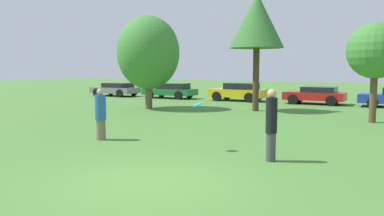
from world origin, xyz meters
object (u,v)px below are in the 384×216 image
Objects in this scene: tree_0 at (148,53)px; parked_car_grey at (116,89)px; tree_1 at (257,21)px; parked_car_yellow at (239,91)px; parked_car_green at (171,90)px; parked_car_red at (316,95)px; person_thrower at (101,114)px; tree_2 at (375,51)px; person_catcher at (271,124)px; frisbee at (197,105)px.

tree_0 reaches higher than parked_car_grey.
parked_car_yellow is at bearing 120.30° from tree_1.
parked_car_green is at bearing -178.17° from parked_car_grey.
parked_car_grey is at bearing 1.83° from parked_car_green.
tree_1 is 1.61× the size of parked_car_grey.
parked_car_grey is 16.14m from parked_car_red.
tree_0 is 11.13m from parked_car_grey.
person_thrower is 0.41× the size of parked_car_green.
tree_2 reaches higher than parked_car_green.
parked_car_red is at bearing -80.25° from person_catcher.
tree_2 is 1.12× the size of parked_car_red.
tree_0 reaches higher than person_catcher.
person_thrower is at bearing 95.64° from parked_car_yellow.
tree_1 is at bearing 119.61° from parked_car_yellow.
person_thrower reaches higher than parked_car_red.
person_catcher is at bearing -41.65° from tree_0.
frisbee is at bearing -114.10° from tree_2.
parked_car_grey is at bearing 2.77° from parked_car_yellow.
parked_car_green is (-14.86, 7.22, -2.45)m from tree_2.
frisbee is 11.98m from tree_0.
person_catcher is 6.31× the size of frisbee.
frisbee is 0.08× the size of parked_car_red.
parked_car_green is at bearing 149.05° from tree_1.
parked_car_grey is (-8.28, 6.97, -2.62)m from tree_0.
parked_car_green is at bearing 1.98° from parked_car_red.
parked_car_yellow is (5.50, 0.42, 0.06)m from parked_car_green.
parked_car_green is (-10.93, 16.01, -0.71)m from frisbee.
parked_car_green reaches higher than parked_car_grey.
tree_1 is 7.47m from parked_car_red.
person_catcher is at bearing 114.08° from parked_car_yellow.
tree_1 is 11.14m from parked_car_green.
tree_2 is 1.03× the size of parked_car_green.
person_catcher is at bearing -5.84° from frisbee.
parked_car_red is (-2.31, 16.74, -0.34)m from person_catcher.
frisbee is 11.47m from tree_1.
tree_1 reaches higher than parked_car_grey.
tree_0 is at bearing 71.32° from parked_car_yellow.
tree_1 reaches higher than parked_car_red.
parked_car_yellow is (2.47, 7.62, -2.54)m from tree_0.
frisbee is at bearing 123.64° from parked_car_green.
tree_0 is at bearing 131.93° from frisbee.
parked_car_yellow is (-7.68, 16.66, -0.28)m from person_catcher.
frisbee reaches higher than parked_car_yellow.
tree_2 is (1.68, 9.02, 2.12)m from person_catcher.
person_thrower is 11.82m from tree_2.
tree_1 reaches higher than tree_0.
person_thrower is at bearing -98.03° from tree_1.
person_thrower is 0.39× the size of tree_2.
parked_car_green is at bearing 124.32° from frisbee.
tree_1 reaches higher than parked_car_yellow.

